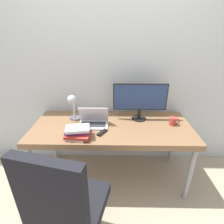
{
  "coord_description": "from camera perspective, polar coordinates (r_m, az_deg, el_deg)",
  "views": [
    {
      "loc": [
        0.03,
        -1.31,
        1.67
      ],
      "look_at": [
        0.0,
        0.33,
        0.91
      ],
      "focal_mm": 28.0,
      "sensor_mm": 36.0,
      "label": 1
    }
  ],
  "objects": [
    {
      "name": "mug",
      "position": [
        2.03,
        19.37,
        -2.85
      ],
      "size": [
        0.12,
        0.07,
        0.09
      ],
      "color": "#B23833",
      "rests_on": "desk"
    },
    {
      "name": "tv_remote",
      "position": [
        1.77,
        -3.27,
        -6.69
      ],
      "size": [
        0.1,
        0.13,
        0.02
      ],
      "color": "black",
      "rests_on": "desk"
    },
    {
      "name": "monitor",
      "position": [
        1.98,
        9.14,
        4.28
      ],
      "size": [
        0.6,
        0.17,
        0.43
      ],
      "color": "black",
      "rests_on": "desk"
    },
    {
      "name": "book_stack",
      "position": [
        1.72,
        -11.08,
        -6.51
      ],
      "size": [
        0.26,
        0.2,
        0.11
      ],
      "color": "silver",
      "rests_on": "desk"
    },
    {
      "name": "office_chair",
      "position": [
        1.37,
        -15.07,
        -27.58
      ],
      "size": [
        0.6,
        0.6,
        1.09
      ],
      "color": "black",
      "rests_on": "ground_plane"
    },
    {
      "name": "laptop",
      "position": [
        1.92,
        -6.09,
        -3.1
      ],
      "size": [
        0.32,
        0.21,
        0.21
      ],
      "color": "silver",
      "rests_on": "desk"
    },
    {
      "name": "desk",
      "position": [
        1.95,
        -0.04,
        -5.96
      ],
      "size": [
        1.73,
        0.73,
        0.73
      ],
      "color": "brown",
      "rests_on": "ground_plane"
    },
    {
      "name": "desk_lamp",
      "position": [
        1.97,
        -12.49,
        2.08
      ],
      "size": [
        0.16,
        0.25,
        0.33
      ],
      "color": "#4C4C51",
      "rests_on": "desk"
    },
    {
      "name": "wall_back",
      "position": [
        2.13,
        0.18,
        14.91
      ],
      "size": [
        8.0,
        0.05,
        2.6
      ],
      "color": "silver",
      "rests_on": "ground_plane"
    },
    {
      "name": "ground_plane",
      "position": [
        2.12,
        -0.24,
        -27.07
      ],
      "size": [
        12.0,
        12.0,
        0.0
      ],
      "primitive_type": "plane",
      "color": "tan"
    }
  ]
}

